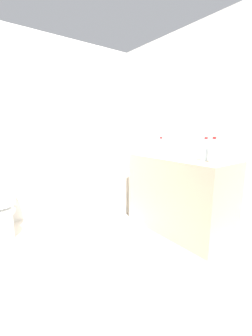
{
  "coord_description": "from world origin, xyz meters",
  "views": [
    {
      "loc": [
        -0.88,
        -1.8,
        1.25
      ],
      "look_at": [
        0.62,
        0.2,
        0.77
      ],
      "focal_mm": 22.71,
      "sensor_mm": 36.0,
      "label": 1
    }
  ],
  "objects": [
    {
      "name": "bathtub",
      "position": [
        0.53,
        0.87,
        0.3
      ],
      "size": [
        1.56,
        0.69,
        1.24
      ],
      "color": "silver",
      "rests_on": "ground_plane"
    },
    {
      "name": "bath_mat",
      "position": [
        0.5,
        0.27,
        0.01
      ],
      "size": [
        0.64,
        0.44,
        0.01
      ],
      "primitive_type": "cube",
      "color": "white",
      "rests_on": "ground_plane"
    },
    {
      "name": "sink_basin",
      "position": [
        1.09,
        -0.25,
        0.93
      ],
      "size": [
        0.33,
        0.33,
        0.06
      ],
      "primitive_type": "cylinder",
      "color": "white",
      "rests_on": "vanity_counter"
    },
    {
      "name": "vanity_counter",
      "position": [
        1.1,
        -0.22,
        0.45
      ],
      "size": [
        0.58,
        1.22,
        0.9
      ],
      "primitive_type": "cube",
      "color": "tan",
      "rests_on": "ground_plane"
    },
    {
      "name": "ground_plane",
      "position": [
        0.0,
        0.0,
        0.0
      ],
      "size": [
        3.79,
        3.79,
        0.0
      ],
      "primitive_type": "plane",
      "color": "beige"
    },
    {
      "name": "water_bottle_1",
      "position": [
        1.07,
        -0.64,
        1.02
      ],
      "size": [
        0.06,
        0.06,
        0.26
      ],
      "color": "silver",
      "rests_on": "vanity_counter"
    },
    {
      "name": "drinking_glass_1",
      "position": [
        1.13,
        -0.02,
        0.94
      ],
      "size": [
        0.07,
        0.07,
        0.08
      ],
      "primitive_type": "cylinder",
      "color": "white",
      "rests_on": "vanity_counter"
    },
    {
      "name": "drinking_glass_2",
      "position": [
        1.1,
        0.18,
        0.95
      ],
      "size": [
        0.06,
        0.06,
        0.1
      ],
      "primitive_type": "cylinder",
      "color": "white",
      "rests_on": "vanity_counter"
    },
    {
      "name": "sink_faucet",
      "position": [
        1.29,
        -0.25,
        0.93
      ],
      "size": [
        0.1,
        0.15,
        0.09
      ],
      "color": "#A5A5AA",
      "rests_on": "vanity_counter"
    },
    {
      "name": "water_bottle_2",
      "position": [
        1.1,
        0.1,
        1.0
      ],
      "size": [
        0.07,
        0.07,
        0.22
      ],
      "color": "silver",
      "rests_on": "vanity_counter"
    },
    {
      "name": "drinking_glass_0",
      "position": [
        1.07,
        0.3,
        0.95
      ],
      "size": [
        0.07,
        0.07,
        0.1
      ],
      "primitive_type": "cylinder",
      "color": "white",
      "rests_on": "vanity_counter"
    },
    {
      "name": "water_bottle_0",
      "position": [
        1.1,
        -0.53,
        1.02
      ],
      "size": [
        0.06,
        0.06,
        0.25
      ],
      "color": "silver",
      "rests_on": "vanity_counter"
    },
    {
      "name": "wall_back_tiled",
      "position": [
        0.0,
        1.26,
        1.22
      ],
      "size": [
        3.19,
        0.1,
        2.44
      ],
      "primitive_type": "cube",
      "color": "silver",
      "rests_on": "ground_plane"
    },
    {
      "name": "wall_right_mirror",
      "position": [
        1.44,
        0.0,
        1.22
      ],
      "size": [
        0.1,
        2.83,
        2.44
      ],
      "primitive_type": "cube",
      "color": "silver",
      "rests_on": "ground_plane"
    }
  ]
}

